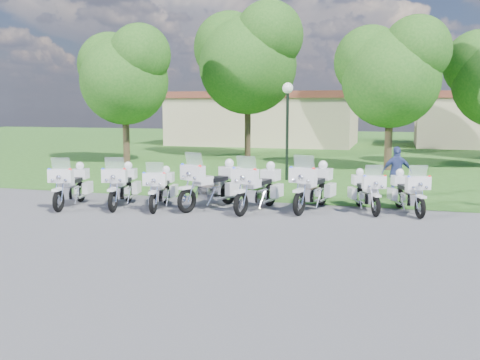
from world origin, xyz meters
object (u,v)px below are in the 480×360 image
(motorcycle_1, at_px, (122,185))
(motorcycle_4, at_px, (259,187))
(motorcycle_3, at_px, (212,184))
(motorcycle_2, at_px, (161,188))
(motorcycle_7, at_px, (408,191))
(lamp_post, at_px, (287,107))
(motorcycle_5, at_px, (313,186))
(bystander_c, at_px, (397,173))
(motorcycle_0, at_px, (71,185))
(motorcycle_6, at_px, (366,190))

(motorcycle_1, bearing_deg, motorcycle_4, 174.99)
(motorcycle_1, xyz_separation_m, motorcycle_3, (2.74, 0.57, 0.07))
(motorcycle_1, xyz_separation_m, motorcycle_2, (1.27, 0.08, -0.05))
(motorcycle_7, bearing_deg, motorcycle_2, -9.37)
(motorcycle_1, distance_m, motorcycle_2, 1.27)
(motorcycle_4, xyz_separation_m, lamp_post, (-0.47, 6.51, 2.33))
(motorcycle_2, xyz_separation_m, motorcycle_5, (4.47, 1.04, 0.10))
(lamp_post, xyz_separation_m, bystander_c, (4.39, -3.20, -2.17))
(motorcycle_0, relative_size, motorcycle_2, 1.07)
(motorcycle_0, height_order, motorcycle_7, motorcycle_0)
(motorcycle_4, bearing_deg, motorcycle_7, -153.89)
(motorcycle_4, bearing_deg, motorcycle_0, 23.26)
(motorcycle_1, distance_m, lamp_post, 8.34)
(motorcycle_0, xyz_separation_m, bystander_c, (9.64, 4.29, 0.21))
(motorcycle_0, relative_size, motorcycle_3, 0.95)
(motorcycle_3, xyz_separation_m, motorcycle_4, (1.46, -0.01, -0.02))
(motorcycle_7, bearing_deg, motorcycle_4, -8.02)
(motorcycle_0, bearing_deg, lamp_post, -136.34)
(motorcycle_1, relative_size, motorcycle_5, 0.93)
(lamp_post, height_order, bystander_c, lamp_post)
(motorcycle_2, relative_size, motorcycle_7, 1.05)
(motorcycle_1, height_order, motorcycle_2, motorcycle_1)
(motorcycle_3, distance_m, motorcycle_5, 3.05)
(motorcycle_6, bearing_deg, bystander_c, -130.00)
(motorcycle_7, bearing_deg, motorcycle_5, -12.51)
(motorcycle_1, bearing_deg, motorcycle_0, 2.79)
(motorcycle_7, xyz_separation_m, lamp_post, (-4.72, 5.56, 2.43))
(motorcycle_6, bearing_deg, lamp_post, -78.91)
(motorcycle_5, xyz_separation_m, bystander_c, (2.38, 2.75, 0.15))
(motorcycle_2, relative_size, lamp_post, 0.54)
(motorcycle_1, height_order, motorcycle_7, motorcycle_1)
(motorcycle_4, bearing_deg, motorcycle_3, 13.25)
(motorcycle_5, bearing_deg, motorcycle_0, 24.74)
(motorcycle_3, relative_size, bystander_c, 1.42)
(motorcycle_5, relative_size, bystander_c, 1.45)
(motorcycle_7, bearing_deg, bystander_c, -102.58)
(motorcycle_1, height_order, lamp_post, lamp_post)
(motorcycle_0, distance_m, motorcycle_2, 2.83)
(motorcycle_0, bearing_deg, motorcycle_1, -175.91)
(bystander_c, bearing_deg, motorcycle_2, 10.50)
(motorcycle_6, distance_m, lamp_post, 7.10)
(motorcycle_1, bearing_deg, motorcycle_7, 177.51)
(motorcycle_4, height_order, motorcycle_7, motorcycle_4)
(motorcycle_0, bearing_deg, bystander_c, -167.32)
(lamp_post, distance_m, bystander_c, 5.85)
(bystander_c, bearing_deg, motorcycle_0, 5.57)
(motorcycle_1, xyz_separation_m, motorcycle_5, (5.74, 1.12, 0.05))
(motorcycle_2, relative_size, bystander_c, 1.26)
(motorcycle_2, xyz_separation_m, lamp_post, (2.46, 6.99, 2.42))
(motorcycle_0, relative_size, motorcycle_7, 1.12)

